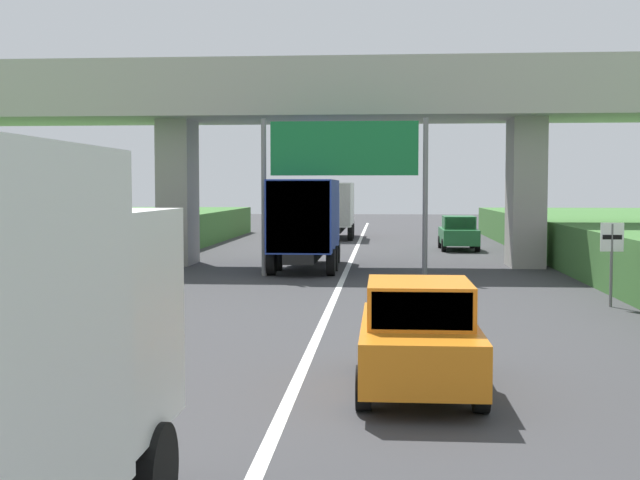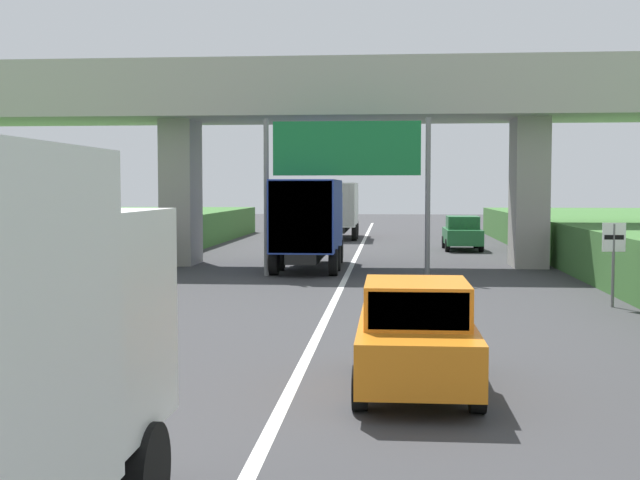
# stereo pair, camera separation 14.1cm
# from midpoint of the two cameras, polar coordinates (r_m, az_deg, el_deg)

# --- Properties ---
(lane_centre_stripe) EXTENTS (0.20, 95.18, 0.01)m
(lane_centre_stripe) POSITION_cam_midpoint_polar(r_m,az_deg,el_deg) (27.13, 1.23, -3.07)
(lane_centre_stripe) COLOR white
(lane_centre_stripe) RESTS_ON ground
(overpass_bridge) EXTENTS (40.00, 4.80, 8.08)m
(overpass_bridge) POSITION_cam_midpoint_polar(r_m,az_deg,el_deg) (33.97, 1.88, 8.62)
(overpass_bridge) COLOR #ADA89E
(overpass_bridge) RESTS_ON ground
(overhead_highway_sign) EXTENTS (5.88, 0.18, 5.58)m
(overhead_highway_sign) POSITION_cam_midpoint_polar(r_m,az_deg,el_deg) (29.52, 1.51, 5.51)
(overhead_highway_sign) COLOR slate
(overhead_highway_sign) RESTS_ON ground
(speed_limit_sign) EXTENTS (0.60, 0.08, 2.23)m
(speed_limit_sign) POSITION_cam_midpoint_polar(r_m,az_deg,el_deg) (23.31, 19.10, -0.73)
(speed_limit_sign) COLOR slate
(speed_limit_sign) RESTS_ON ground
(truck_blue) EXTENTS (2.44, 7.30, 3.44)m
(truck_blue) POSITION_cam_midpoint_polar(r_m,az_deg,el_deg) (32.17, -1.02, 1.42)
(truck_blue) COLOR black
(truck_blue) RESTS_ON ground
(truck_red) EXTENTS (2.44, 7.30, 3.44)m
(truck_red) POSITION_cam_midpoint_polar(r_m,az_deg,el_deg) (51.91, 0.93, 2.24)
(truck_red) COLOR black
(truck_red) RESTS_ON ground
(car_green) EXTENTS (1.86, 4.10, 1.72)m
(car_green) POSITION_cam_midpoint_polar(r_m,az_deg,el_deg) (42.84, 9.32, 0.47)
(car_green) COLOR #236B38
(car_green) RESTS_ON ground
(car_orange) EXTENTS (1.86, 4.10, 1.72)m
(car_orange) POSITION_cam_midpoint_polar(r_m,az_deg,el_deg) (13.12, 6.43, -6.50)
(car_orange) COLOR orange
(car_orange) RESTS_ON ground
(construction_barrel_3) EXTENTS (0.57, 0.57, 0.90)m
(construction_barrel_3) POSITION_cam_midpoint_polar(r_m,az_deg,el_deg) (22.78, -16.22, -3.34)
(construction_barrel_3) COLOR orange
(construction_barrel_3) RESTS_ON ground
(construction_barrel_4) EXTENTS (0.57, 0.57, 0.90)m
(construction_barrel_4) POSITION_cam_midpoint_polar(r_m,az_deg,el_deg) (26.96, -13.04, -2.23)
(construction_barrel_4) COLOR orange
(construction_barrel_4) RESTS_ON ground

